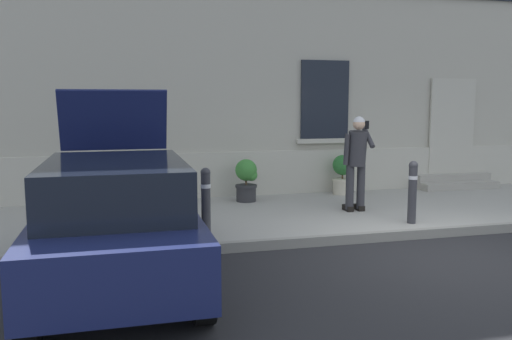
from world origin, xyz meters
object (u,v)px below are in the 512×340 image
(bollard_near_person, at_px, (413,190))
(planter_cream, at_px, (343,173))
(hatchback_car_navy, at_px, (117,218))
(person_on_phone, at_px, (357,157))
(planter_terracotta, at_px, (133,182))
(planter_charcoal, at_px, (247,179))
(bollard_far_left, at_px, (206,200))

(bollard_near_person, height_order, planter_cream, bollard_near_person)
(hatchback_car_navy, relative_size, person_on_phone, 2.33)
(hatchback_car_navy, height_order, planter_terracotta, hatchback_car_navy)
(person_on_phone, distance_m, planter_cream, 1.91)
(bollard_near_person, relative_size, planter_terracotta, 1.22)
(person_on_phone, distance_m, planter_terracotta, 4.30)
(hatchback_car_navy, relative_size, bollard_near_person, 3.90)
(person_on_phone, bearing_deg, planter_charcoal, 148.07)
(planter_charcoal, distance_m, planter_cream, 2.25)
(hatchback_car_navy, distance_m, person_on_phone, 4.93)
(person_on_phone, bearing_deg, hatchback_car_navy, -140.88)
(hatchback_car_navy, bearing_deg, person_on_phone, 30.33)
(planter_charcoal, bearing_deg, planter_terracotta, 175.78)
(bollard_near_person, bearing_deg, person_on_phone, 113.94)
(bollard_near_person, relative_size, planter_charcoal, 1.22)
(bollard_near_person, bearing_deg, hatchback_car_navy, -163.82)
(planter_terracotta, relative_size, planter_cream, 1.00)
(hatchback_car_navy, xyz_separation_m, planter_cream, (4.76, 4.24, -0.19))
(planter_cream, bearing_deg, planter_terracotta, -178.56)
(bollard_near_person, xyz_separation_m, planter_cream, (0.02, 2.86, -0.11))
(bollard_near_person, bearing_deg, bollard_far_left, 180.00)
(person_on_phone, bearing_deg, bollard_far_left, -150.67)
(bollard_far_left, relative_size, planter_cream, 1.22)
(planter_charcoal, height_order, planter_cream, same)
(planter_terracotta, bearing_deg, person_on_phone, -22.58)
(planter_terracotta, bearing_deg, planter_charcoal, -4.22)
(hatchback_car_navy, distance_m, bollard_far_left, 1.88)
(bollard_far_left, distance_m, planter_terracotta, 2.92)
(person_on_phone, xyz_separation_m, planter_charcoal, (-1.71, 1.47, -0.55))
(planter_cream, bearing_deg, person_on_phone, -106.40)
(hatchback_car_navy, bearing_deg, bollard_near_person, 16.18)
(hatchback_car_navy, bearing_deg, bollard_far_left, 46.94)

